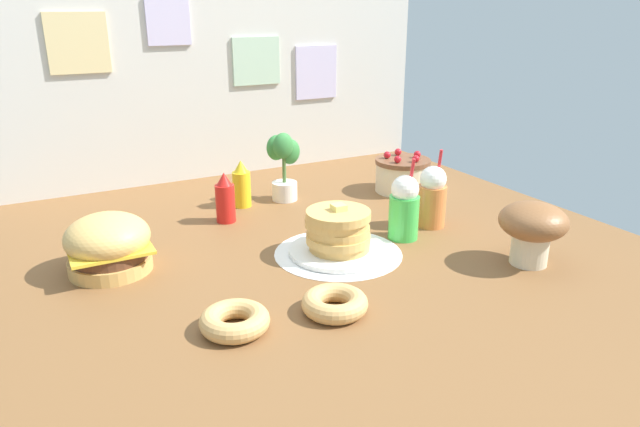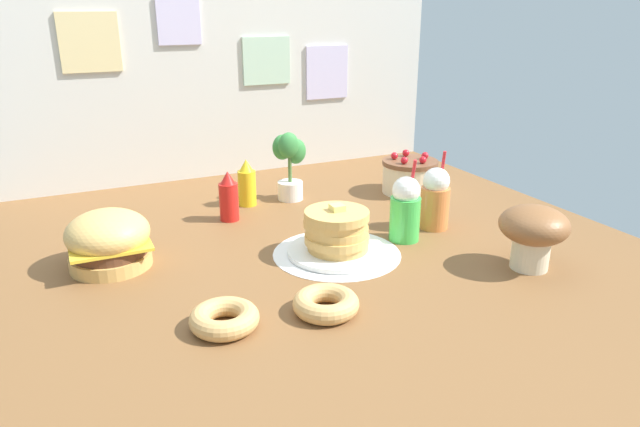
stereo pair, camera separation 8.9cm
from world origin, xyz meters
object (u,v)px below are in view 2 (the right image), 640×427
object	(u,v)px
potted_plant	(289,163)
donut_pink_glaze	(224,318)
burger	(109,240)
mushroom_stool	(533,231)
layer_cake	(409,176)
mustard_bottle	(247,184)
cream_soda_cup	(405,209)
pancake_stack	(337,234)
orange_float_cup	(435,198)
donut_chocolate	(326,303)
ketchup_bottle	(229,198)

from	to	relation	value
potted_plant	donut_pink_glaze	bearing A→B (deg)	-121.77
burger	potted_plant	xyz separation A→B (m)	(0.75, 0.37, 0.07)
potted_plant	mushroom_stool	xyz separation A→B (m)	(0.41, -0.93, -0.03)
burger	donut_pink_glaze	xyz separation A→B (m)	(0.21, -0.50, -0.06)
layer_cake	mustard_bottle	xyz separation A→B (m)	(-0.68, 0.14, 0.01)
cream_soda_cup	donut_pink_glaze	size ratio (longest dim) A/B	1.61
pancake_stack	donut_pink_glaze	distance (m)	0.54
mustard_bottle	orange_float_cup	xyz separation A→B (m)	(0.53, -0.53, 0.02)
layer_cake	potted_plant	xyz separation A→B (m)	(-0.50, 0.13, 0.08)
mustard_bottle	donut_pink_glaze	xyz separation A→B (m)	(-0.35, -0.87, -0.06)
cream_soda_cup	donut_chocolate	bearing A→B (deg)	-143.94
mustard_bottle	donut_chocolate	distance (m)	0.92
ketchup_bottle	pancake_stack	bearing A→B (deg)	-64.41
pancake_stack	donut_pink_glaze	xyz separation A→B (m)	(-0.46, -0.28, -0.04)
ketchup_bottle	mustard_bottle	distance (m)	0.18
burger	cream_soda_cup	world-z (taller)	cream_soda_cup
burger	mustard_bottle	world-z (taller)	mustard_bottle
donut_chocolate	donut_pink_glaze	bearing A→B (deg)	171.41
burger	cream_soda_cup	size ratio (longest dim) A/B	0.88
layer_cake	cream_soda_cup	world-z (taller)	cream_soda_cup
potted_plant	orange_float_cup	bearing A→B (deg)	-56.51
donut_pink_glaze	donut_chocolate	distance (m)	0.26
pancake_stack	potted_plant	bearing A→B (deg)	82.22
pancake_stack	layer_cake	world-z (taller)	layer_cake
burger	mustard_bottle	xyz separation A→B (m)	(0.56, 0.37, 0.00)
burger	ketchup_bottle	world-z (taller)	ketchup_bottle
burger	layer_cake	xyz separation A→B (m)	(1.24, 0.23, -0.01)
ketchup_bottle	donut_chocolate	world-z (taller)	ketchup_bottle
burger	mushroom_stool	bearing A→B (deg)	-25.88
pancake_stack	orange_float_cup	xyz separation A→B (m)	(0.42, 0.06, 0.04)
burger	cream_soda_cup	xyz separation A→B (m)	(0.93, -0.20, 0.03)
donut_chocolate	mushroom_stool	distance (m)	0.69
donut_pink_glaze	mushroom_stool	world-z (taller)	mushroom_stool
burger	potted_plant	bearing A→B (deg)	26.08
donut_pink_glaze	potted_plant	world-z (taller)	potted_plant
pancake_stack	burger	bearing A→B (deg)	161.97
pancake_stack	orange_float_cup	world-z (taller)	orange_float_cup
donut_chocolate	potted_plant	bearing A→B (deg)	73.12
donut_pink_glaze	donut_chocolate	xyz separation A→B (m)	(0.26, -0.04, 0.00)
pancake_stack	potted_plant	distance (m)	0.59
burger	mushroom_stool	size ratio (longest dim) A/B	1.21
ketchup_bottle	orange_float_cup	size ratio (longest dim) A/B	0.67
pancake_stack	donut_chocolate	distance (m)	0.38
mustard_bottle	potted_plant	world-z (taller)	potted_plant
burger	potted_plant	world-z (taller)	potted_plant
mushroom_stool	potted_plant	bearing A→B (deg)	113.72
mustard_bottle	pancake_stack	bearing A→B (deg)	-80.09
donut_chocolate	mustard_bottle	bearing A→B (deg)	84.22
layer_cake	donut_chocolate	distance (m)	1.09
cream_soda_cup	orange_float_cup	bearing A→B (deg)	17.26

